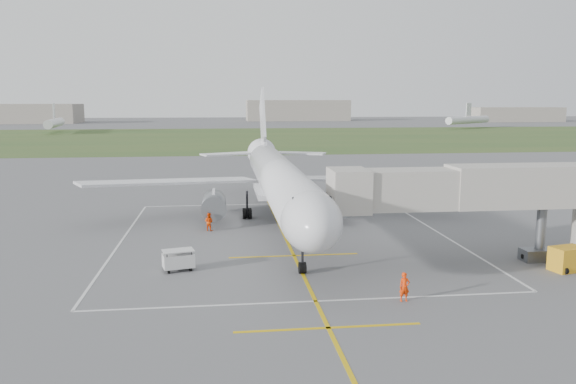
{
  "coord_description": "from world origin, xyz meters",
  "views": [
    {
      "loc": [
        -5.44,
        -51.5,
        11.82
      ],
      "look_at": [
        0.26,
        -4.0,
        4.0
      ],
      "focal_mm": 35.0,
      "sensor_mm": 36.0,
      "label": 1
    }
  ],
  "objects": [
    {
      "name": "ground",
      "position": [
        0.0,
        0.0,
        0.0
      ],
      "size": [
        700.0,
        700.0,
        0.0
      ],
      "primitive_type": "plane",
      "color": "#545457",
      "rests_on": "ground"
    },
    {
      "name": "grass_strip",
      "position": [
        0.0,
        130.0,
        0.01
      ],
      "size": [
        700.0,
        120.0,
        0.02
      ],
      "primitive_type": "cube",
      "color": "#335123",
      "rests_on": "ground"
    },
    {
      "name": "apron_markings",
      "position": [
        0.0,
        -5.82,
        0.01
      ],
      "size": [
        28.2,
        60.0,
        0.01
      ],
      "color": "gold",
      "rests_on": "ground"
    },
    {
      "name": "airliner",
      "position": [
        -0.0,
        0.75,
        4.39
      ],
      "size": [
        38.93,
        46.75,
        13.52
      ],
      "color": "silver",
      "rests_on": "ground"
    },
    {
      "name": "jet_bridge",
      "position": [
        15.72,
        -13.5,
        4.74
      ],
      "size": [
        23.4,
        5.0,
        7.2
      ],
      "color": "#A9A298",
      "rests_on": "ground"
    },
    {
      "name": "gpu_unit",
      "position": [
        18.57,
        -16.08,
        0.84
      ],
      "size": [
        2.54,
        2.02,
        1.7
      ],
      "rotation": [
        0.0,
        0.0,
        0.22
      ],
      "color": "gold",
      "rests_on": "ground"
    },
    {
      "name": "baggage_cart",
      "position": [
        -8.55,
        -12.79,
        0.76
      ],
      "size": [
        2.37,
        1.75,
        1.48
      ],
      "rotation": [
        0.0,
        0.0,
        0.24
      ],
      "color": "silver",
      "rests_on": "ground"
    },
    {
      "name": "ramp_worker_nose",
      "position": [
        5.24,
        -20.61,
        0.88
      ],
      "size": [
        0.66,
        0.45,
        1.76
      ],
      "primitive_type": "imported",
      "rotation": [
        0.0,
        0.0,
        0.04
      ],
      "color": "#FF3808",
      "rests_on": "ground"
    },
    {
      "name": "ramp_worker_wing",
      "position": [
        -6.66,
        -0.69,
        0.83
      ],
      "size": [
        1.01,
        0.94,
        1.66
      ],
      "primitive_type": "imported",
      "rotation": [
        0.0,
        0.0,
        2.63
      ],
      "color": "#EC4407",
      "rests_on": "ground"
    },
    {
      "name": "distant_hangars",
      "position": [
        -16.15,
        265.19,
        5.17
      ],
      "size": [
        345.0,
        49.0,
        12.0
      ],
      "color": "gray",
      "rests_on": "ground"
    },
    {
      "name": "distant_aircraft",
      "position": [
        16.96,
        173.98,
        3.59
      ],
      "size": [
        184.74,
        40.33,
        8.85
      ],
      "color": "silver",
      "rests_on": "ground"
    }
  ]
}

